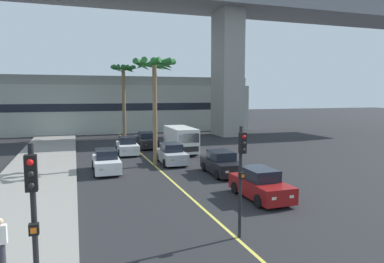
# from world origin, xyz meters

# --- Properties ---
(sidewalk_left) EXTENTS (4.80, 80.00, 0.15)m
(sidewalk_left) POSITION_xyz_m (-8.00, 16.00, 0.07)
(sidewalk_left) COLOR gray
(sidewalk_left) RESTS_ON ground
(lane_stripe_center) EXTENTS (0.14, 56.00, 0.01)m
(lane_stripe_center) POSITION_xyz_m (0.00, 24.00, 0.00)
(lane_stripe_center) COLOR #DBCC4C
(lane_stripe_center) RESTS_ON ground
(pier_building_backdrop) EXTENTS (38.91, 8.04, 7.80)m
(pier_building_backdrop) POSITION_xyz_m (0.00, 49.23, 3.84)
(pier_building_backdrop) COLOR #ADB2A8
(pier_building_backdrop) RESTS_ON ground
(car_queue_front) EXTENTS (1.87, 4.12, 1.56)m
(car_queue_front) POSITION_xyz_m (-3.62, 21.84, 0.72)
(car_queue_front) COLOR white
(car_queue_front) RESTS_ON ground
(car_queue_second) EXTENTS (1.90, 4.14, 1.56)m
(car_queue_second) POSITION_xyz_m (3.66, 18.70, 0.72)
(car_queue_second) COLOR black
(car_queue_second) RESTS_ON ground
(car_queue_third) EXTENTS (1.86, 4.11, 1.56)m
(car_queue_third) POSITION_xyz_m (3.36, 12.96, 0.72)
(car_queue_third) COLOR maroon
(car_queue_third) RESTS_ON ground
(car_queue_fourth) EXTENTS (1.91, 4.14, 1.56)m
(car_queue_fourth) POSITION_xyz_m (1.44, 23.35, 0.72)
(car_queue_fourth) COLOR #B7BABF
(car_queue_fourth) RESTS_ON ground
(car_queue_fifth) EXTENTS (1.95, 4.16, 1.56)m
(car_queue_fifth) POSITION_xyz_m (-1.21, 28.75, 0.72)
(car_queue_fifth) COLOR white
(car_queue_fifth) RESTS_ON ground
(car_queue_sixth) EXTENTS (1.93, 4.15, 1.56)m
(car_queue_sixth) POSITION_xyz_m (1.16, 31.81, 0.72)
(car_queue_sixth) COLOR black
(car_queue_sixth) RESTS_ON ground
(delivery_van) EXTENTS (2.22, 5.28, 2.36)m
(delivery_van) POSITION_xyz_m (3.51, 27.78, 1.29)
(delivery_van) COLOR silver
(delivery_van) RESTS_ON ground
(traffic_light_left_sidewalk_corner) EXTENTS (0.24, 0.37, 4.20)m
(traffic_light_left_sidewalk_corner) POSITION_xyz_m (-6.48, 5.08, 2.86)
(traffic_light_left_sidewalk_corner) COLOR black
(traffic_light_left_sidewalk_corner) RESTS_ON sidewalk_left
(traffic_light_median_near) EXTENTS (0.24, 0.37, 4.20)m
(traffic_light_median_near) POSITION_xyz_m (0.15, 8.72, 2.71)
(traffic_light_median_near) COLOR black
(traffic_light_median_near) RESTS_ON ground
(palm_tree_near_median) EXTENTS (3.23, 3.24, 8.06)m
(palm_tree_near_median) POSITION_xyz_m (0.06, 22.96, 6.79)
(palm_tree_near_median) COLOR brown
(palm_tree_near_median) RESTS_ON ground
(palm_tree_mid_median) EXTENTS (3.09, 3.14, 8.99)m
(palm_tree_mid_median) POSITION_xyz_m (0.23, 41.37, 7.19)
(palm_tree_mid_median) COLOR brown
(palm_tree_mid_median) RESTS_ON ground
(pedestrian_far_along) EXTENTS (0.34, 0.22, 1.62)m
(pedestrian_far_along) POSITION_xyz_m (-7.76, 8.43, 1.00)
(pedestrian_far_along) COLOR #2D2D38
(pedestrian_far_along) RESTS_ON sidewalk_left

